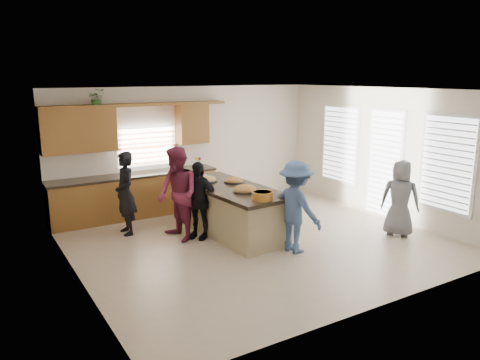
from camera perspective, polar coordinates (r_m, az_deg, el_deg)
floor at (r=8.89m, az=2.05°, el=-7.40°), size 6.50×6.50×0.00m
room_shell at (r=8.43m, az=2.16°, el=4.82°), size 6.52×6.02×2.81m
back_cabinetry at (r=10.42m, az=-13.06°, el=0.50°), size 4.08×0.66×2.46m
right_wall_glazing at (r=10.52m, az=17.38°, el=2.75°), size 0.06×4.00×2.25m
island at (r=9.15m, az=-1.08°, el=-3.83°), size 1.32×2.77×0.95m
platter_front at (r=8.63m, az=0.65°, el=-1.23°), size 0.48×0.48×0.20m
platter_mid at (r=9.37m, az=-0.75°, el=-0.12°), size 0.40×0.40×0.16m
platter_back at (r=9.49m, az=-4.02°, el=0.02°), size 0.41×0.41×0.17m
salad_bowl at (r=8.08m, az=2.77°, el=-1.86°), size 0.37×0.37×0.14m
clear_cup at (r=8.48m, az=4.90°, el=-1.34°), size 0.09×0.09×0.11m
plate_stack at (r=9.81m, az=-4.67°, el=0.42°), size 0.24×0.24×0.05m
flower_vase at (r=9.92m, az=-5.12°, el=1.75°), size 0.14×0.14×0.41m
potted_plant at (r=10.12m, az=-17.05°, el=9.51°), size 0.38×0.35×0.38m
woman_left_back at (r=9.31m, az=-13.79°, el=-1.60°), size 0.39×0.60×1.63m
woman_left_mid at (r=8.77m, az=-7.60°, el=-1.73°), size 0.75×0.92×1.77m
woman_left_front at (r=8.86m, az=-5.13°, el=-2.49°), size 0.80×0.92×1.48m
woman_right_back at (r=8.18m, az=6.83°, el=-3.29°), size 0.78×1.14×1.63m
woman_right_front at (r=9.49m, az=18.94°, el=-2.10°), size 0.81×0.86×1.48m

